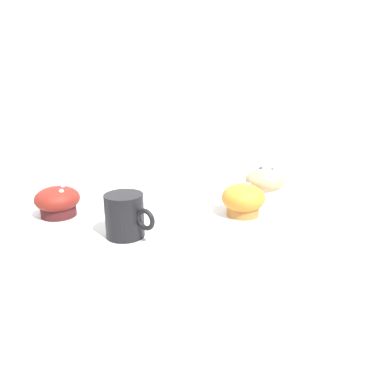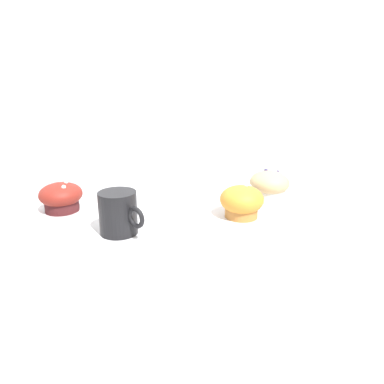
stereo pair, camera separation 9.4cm
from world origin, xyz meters
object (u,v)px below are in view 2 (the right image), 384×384
Objects in this scene: muffin_back_left at (61,197)px; muffin_back_right at (269,186)px; coffee_cup at (119,212)px; muffin_front_center at (242,202)px.

muffin_back_left is 1.00× the size of muffin_back_right.
coffee_cup reaches higher than muffin_back_left.
muffin_front_center is at bearing -20.98° from muffin_back_left.
muffin_back_right is 0.42m from coffee_cup.
muffin_back_left is 0.94× the size of coffee_cup.
muffin_front_center is 0.98× the size of muffin_back_right.
coffee_cup is at bearing -54.49° from muffin_back_left.
muffin_back_left is (-0.42, 0.16, -0.00)m from muffin_front_center.
muffin_back_right is (0.12, 0.09, 0.00)m from muffin_front_center.
coffee_cup is at bearing -176.53° from muffin_front_center.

